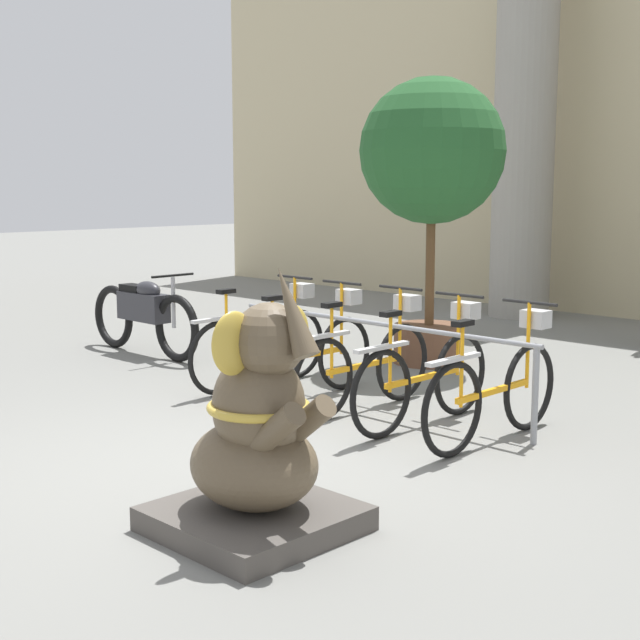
# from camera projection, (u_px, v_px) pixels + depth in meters

# --- Properties ---
(ground_plane) EXTENTS (60.00, 60.00, 0.00)m
(ground_plane) POSITION_uv_depth(u_px,v_px,m) (223.00, 464.00, 6.23)
(ground_plane) COLOR slate
(column_left) EXTENTS (1.10, 1.10, 5.16)m
(column_left) POSITION_uv_depth(u_px,v_px,m) (524.00, 137.00, 12.85)
(column_left) COLOR gray
(column_left) RESTS_ON ground_plane
(bike_rack) EXTENTS (3.29, 0.05, 0.77)m
(bike_rack) POSITION_uv_depth(u_px,v_px,m) (375.00, 341.00, 7.73)
(bike_rack) COLOR gray
(bike_rack) RESTS_ON ground_plane
(bicycle_0) EXTENTS (0.48, 1.72, 1.04)m
(bicycle_0) POSITION_uv_depth(u_px,v_px,m) (263.00, 344.00, 8.61)
(bicycle_0) COLOR black
(bicycle_0) RESTS_ON ground_plane
(bicycle_1) EXTENTS (0.48, 1.72, 1.04)m
(bicycle_1) POSITION_uv_depth(u_px,v_px,m) (309.00, 353.00, 8.12)
(bicycle_1) COLOR black
(bicycle_1) RESTS_ON ground_plane
(bicycle_2) EXTENTS (0.48, 1.72, 1.04)m
(bicycle_2) POSITION_uv_depth(u_px,v_px,m) (367.00, 363.00, 7.69)
(bicycle_2) COLOR black
(bicycle_2) RESTS_ON ground_plane
(bicycle_3) EXTENTS (0.48, 1.72, 1.04)m
(bicycle_3) POSITION_uv_depth(u_px,v_px,m) (426.00, 375.00, 7.19)
(bicycle_3) COLOR black
(bicycle_3) RESTS_ON ground_plane
(bicycle_4) EXTENTS (0.48, 1.72, 1.04)m
(bicycle_4) POSITION_uv_depth(u_px,v_px,m) (496.00, 388.00, 6.72)
(bicycle_4) COLOR black
(bicycle_4) RESTS_ON ground_plane
(elephant_statue) EXTENTS (1.00, 1.00, 1.54)m
(elephant_statue) POSITION_uv_depth(u_px,v_px,m) (258.00, 442.00, 4.93)
(elephant_statue) COLOR #4C4742
(elephant_statue) RESTS_ON ground_plane
(motorcycle) EXTENTS (2.01, 0.55, 0.97)m
(motorcycle) POSITION_uv_depth(u_px,v_px,m) (144.00, 313.00, 10.20)
(motorcycle) COLOR black
(motorcycle) RESTS_ON ground_plane
(potted_tree) EXTENTS (1.55, 1.55, 3.07)m
(potted_tree) POSITION_uv_depth(u_px,v_px,m) (432.00, 164.00, 9.47)
(potted_tree) COLOR brown
(potted_tree) RESTS_ON ground_plane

